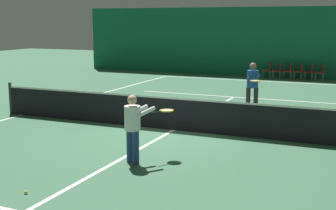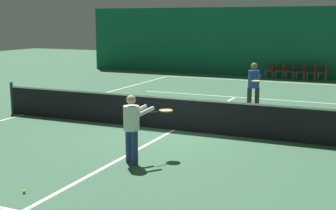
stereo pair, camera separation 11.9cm
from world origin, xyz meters
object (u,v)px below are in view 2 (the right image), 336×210
tennis_net (174,113)px  courtside_chair_5 (324,71)px  courtside_chair_0 (271,69)px  courtside_chair_1 (281,70)px  courtside_chair_2 (291,70)px  player_near (133,124)px  tennis_ball (24,192)px  courtside_chair_4 (313,71)px  player_far (254,83)px  courtside_chair_3 (302,70)px

tennis_net → courtside_chair_5: bearing=78.5°
courtside_chair_0 → courtside_chair_1: size_ratio=1.00×
courtside_chair_2 → courtside_chair_5: (1.65, 0.00, 0.00)m
tennis_net → courtside_chair_1: (0.52, 13.45, -0.03)m
tennis_net → player_near: player_near is taller
courtside_chair_1 → courtside_chair_0: bearing=-90.0°
courtside_chair_2 → tennis_ball: 19.24m
tennis_net → courtside_chair_4: bearing=80.8°
tennis_net → courtside_chair_4: tennis_net is taller
courtside_chair_1 → courtside_chair_4: (1.65, 0.00, 0.00)m
player_near → courtside_chair_4: size_ratio=1.82×
player_near → tennis_ball: size_ratio=23.18×
player_near → courtside_chair_2: bearing=26.0°
courtside_chair_2 → courtside_chair_4: bearing=90.0°
courtside_chair_4 → player_far: bearing=-4.6°
tennis_net → courtside_chair_1: bearing=87.8°
courtside_chair_2 → courtside_chair_3: bearing=90.0°
courtside_chair_0 → courtside_chair_2: same height
tennis_net → player_far: (1.39, 3.69, 0.47)m
courtside_chair_2 → courtside_chair_3: (0.55, 0.00, 0.00)m
courtside_chair_0 → courtside_chair_3: 1.65m
courtside_chair_0 → courtside_chair_2: bearing=90.0°
courtside_chair_1 → courtside_chair_2: bearing=90.0°
courtside_chair_2 → courtside_chair_0: bearing=-90.0°
courtside_chair_2 → tennis_net: bearing=-4.6°
courtside_chair_3 → courtside_chair_4: (0.55, 0.00, 0.00)m
tennis_net → courtside_chair_0: tennis_net is taller
courtside_chair_1 → tennis_ball: courtside_chair_1 is taller
courtside_chair_3 → tennis_ball: size_ratio=12.73×
courtside_chair_4 → courtside_chair_5: size_ratio=1.00×
tennis_net → tennis_ball: 5.76m
courtside_chair_4 → tennis_net: bearing=-9.2°
player_far → courtside_chair_0: bearing=170.2°
courtside_chair_2 → player_near: bearing=-2.3°
courtside_chair_4 → tennis_ball: size_ratio=12.73×
courtside_chair_2 → tennis_ball: size_ratio=12.73×
courtside_chair_0 → tennis_net: bearing=0.1°
courtside_chair_4 → tennis_ball: bearing=-8.0°
courtside_chair_5 → courtside_chair_4: bearing=-90.0°
courtside_chair_3 → courtside_chair_1: bearing=-90.0°
courtside_chair_2 → courtside_chair_5: bearing=90.0°
courtside_chair_2 → player_far: bearing=1.9°
courtside_chair_3 → courtside_chair_5: (1.10, 0.00, 0.00)m
courtside_chair_1 → tennis_ball: (-1.05, -19.16, -0.45)m
player_far → courtside_chair_3: (0.23, 9.76, -0.50)m
player_far → courtside_chair_1: 9.81m
courtside_chair_2 → tennis_ball: courtside_chair_2 is taller
tennis_ball → courtside_chair_3: bearing=83.6°
tennis_ball → player_near: bearing=69.1°
courtside_chair_0 → courtside_chair_2: (1.10, 0.00, 0.00)m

